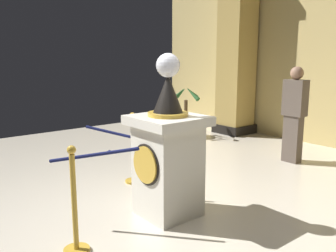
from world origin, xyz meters
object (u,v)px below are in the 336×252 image
Objects in this scene: stanchion_near at (133,158)px; potted_palm_left at (186,123)px; pedestal_clock at (168,154)px; stanchion_far at (75,216)px; bystander_guest at (294,113)px.

stanchion_near is 0.90× the size of potted_palm_left.
stanchion_far is (0.10, -1.16, -0.36)m from pedestal_clock.
stanchion_far is at bearing -84.84° from pedestal_clock.
bystander_guest reaches higher than potted_palm_left.
bystander_guest is (-0.40, 4.10, 0.49)m from stanchion_far.
stanchion_near is at bearing -55.39° from potted_palm_left.
potted_palm_left is (-3.00, 4.01, -0.05)m from stanchion_far.
potted_palm_left is (-1.77, 2.56, -0.05)m from stanchion_near.
stanchion_far is at bearing -53.16° from potted_palm_left.
pedestal_clock reaches higher than stanchion_near.
bystander_guest reaches higher than stanchion_near.
potted_palm_left reaches higher than stanchion_far.
stanchion_near is 3.11m from potted_palm_left.
pedestal_clock is 1.22m from stanchion_far.
pedestal_clock reaches higher than bystander_guest.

